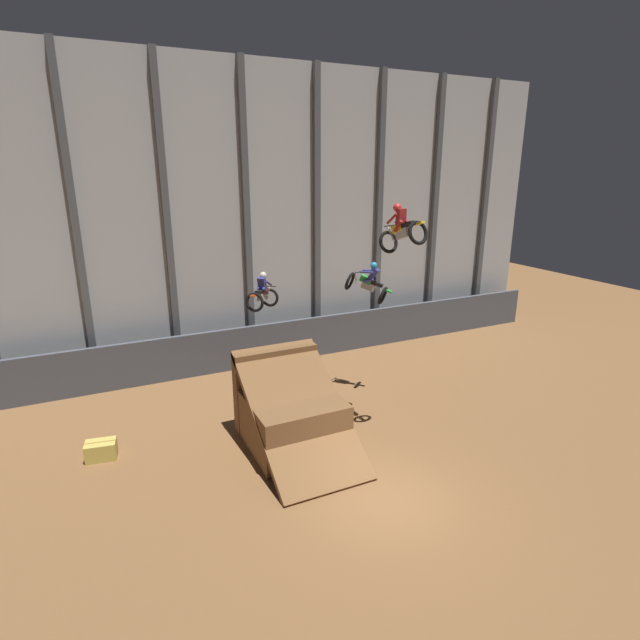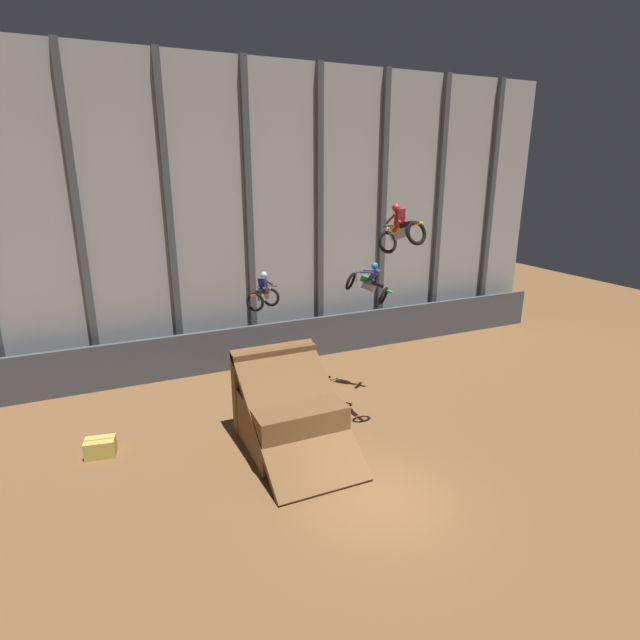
# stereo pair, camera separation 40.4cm
# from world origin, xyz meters

# --- Properties ---
(ground_plane) EXTENTS (60.00, 60.00, 0.00)m
(ground_plane) POSITION_xyz_m (0.00, 0.00, 0.00)
(ground_plane) COLOR brown
(arena_back_wall) EXTENTS (32.00, 0.40, 13.00)m
(arena_back_wall) POSITION_xyz_m (0.00, 11.86, 6.50)
(arena_back_wall) COLOR #ADB2B7
(arena_back_wall) RESTS_ON ground_plane
(lower_barrier) EXTENTS (31.36, 0.20, 1.90)m
(lower_barrier) POSITION_xyz_m (0.00, 10.71, 0.95)
(lower_barrier) COLOR #474C56
(lower_barrier) RESTS_ON ground_plane
(dirt_ramp) EXTENTS (2.89, 4.63, 3.00)m
(dirt_ramp) POSITION_xyz_m (-1.24, 3.98, 1.03)
(dirt_ramp) COLOR brown
(dirt_ramp) RESTS_ON ground_plane
(rider_bike_left_air) EXTENTS (1.62, 1.65, 1.52)m
(rider_bike_left_air) POSITION_xyz_m (-0.66, 7.97, 4.03)
(rider_bike_left_air) COLOR black
(rider_bike_center_air) EXTENTS (0.91, 1.73, 1.63)m
(rider_bike_center_air) POSITION_xyz_m (2.29, 3.23, 6.79)
(rider_bike_center_air) COLOR black
(rider_bike_right_air) EXTENTS (1.65, 1.73, 1.65)m
(rider_bike_right_air) POSITION_xyz_m (2.99, 6.26, 4.45)
(rider_bike_right_air) COLOR black
(hay_bale_trackside) EXTENTS (0.99, 0.74, 0.57)m
(hay_bale_trackside) POSITION_xyz_m (-6.90, 5.53, 0.28)
(hay_bale_trackside) COLOR #CCB751
(hay_bale_trackside) RESTS_ON ground_plane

